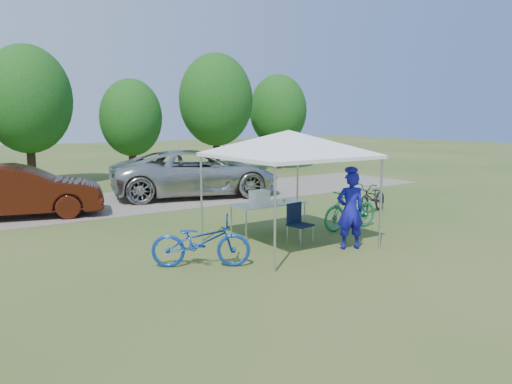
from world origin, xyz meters
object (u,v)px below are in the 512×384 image
Objects in this scene: folding_table at (269,204)px; sedan at (19,191)px; cooler at (259,197)px; bike_green at (350,209)px; minivan at (195,173)px; bike_blue at (201,241)px; bike_dark at (373,198)px; cyclist at (350,211)px; folding_chair at (297,220)px.

folding_table is 0.41× the size of sedan.
cooler reaches higher than bike_green.
folding_table is 0.36m from cooler.
minivan is at bearing -172.63° from bike_green.
bike_blue is 7.79m from sedan.
sedan is at bearing 130.61° from folding_table.
sedan is (-9.33, 5.50, 0.32)m from bike_dark.
bike_dark reaches higher than folding_table.
minivan is at bearing -173.88° from bike_dark.
sedan is (-5.66, 8.17, -0.08)m from cyclist.
sedan is at bearing 111.99° from minivan.
bike_green reaches higher than folding_table.
folding_table is 2.41m from cyclist.
cooler reaches higher than bike_blue.
bike_dark is 10.84m from sedan.
cooler reaches higher than bike_dark.
bike_blue is 1.09× the size of bike_green.
cyclist is 0.28× the size of minivan.
folding_table is 1.09× the size of cyclist.
bike_dark is at bearing 4.71° from folding_table.
folding_chair is at bearing -173.77° from minivan.
minivan reaches higher than folding_table.
sedan reaches higher than bike_dark.
cyclist is (0.93, -2.32, -0.09)m from cooler.
bike_dark is 0.30× the size of minivan.
folding_chair is at bearing -37.23° from cyclist.
bike_dark is at bearing 4.41° from cooler.
minivan is (1.29, 7.76, 0.33)m from folding_chair.
cooler is 6.74m from minivan.
minivan reaches higher than bike_dark.
folding_table is at bearing -175.36° from minivan.
bike_dark is at bearing -121.58° from cyclist.
folding_table is 3.30m from bike_blue.
cooler is at bearing -105.55° from bike_dark.
folding_table is 0.98× the size of bike_blue.
folding_chair is 0.48× the size of bike_blue.
sedan is (-7.11, 6.74, 0.26)m from bike_green.
bike_dark is 6.91m from minivan.
folding_chair reaches higher than folding_table.
folding_chair is 2.13m from bike_green.
bike_green is 9.80m from sedan.
bike_green is 2.55m from bike_dark.
sedan is at bearing -32.89° from cyclist.
cooler is at bearing -26.20° from bike_blue.
bike_dark is at bearing -42.99° from bike_blue.
minivan reaches higher than bike_green.
folding_chair is 7.87m from minivan.
cyclist is (0.64, -2.32, 0.13)m from folding_table.
bike_blue is 7.44m from bike_dark.
bike_blue reaches higher than folding_chair.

